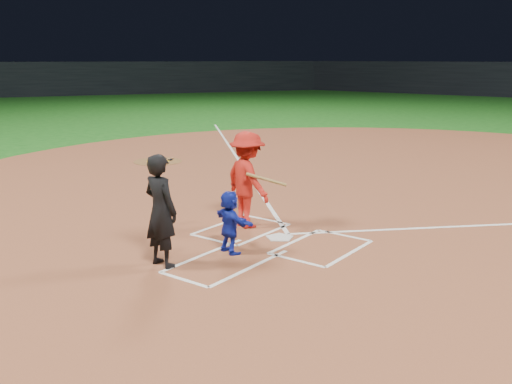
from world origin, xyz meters
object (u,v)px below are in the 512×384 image
Objects in this scene: home_plate at (280,237)px; catcher at (230,222)px; on_deck_circle at (158,161)px; batter_at_plate at (247,180)px; umpire at (161,211)px.

catcher is at bearing 79.22° from home_plate.
on_deck_circle is 8.61m from batter_at_plate.
catcher is 0.58× the size of batter_at_plate.
on_deck_circle is (-8.36, 4.64, -0.00)m from home_plate.
home_plate is at bearing -29.02° from on_deck_circle.
batter_at_plate reaches higher than home_plate.
batter_at_plate is (7.34, -4.38, 1.02)m from on_deck_circle.
umpire is at bearing 73.19° from home_plate.
batter_at_plate is at bearing -14.34° from home_plate.
home_plate is 0.30× the size of umpire.
catcher is (-0.24, -1.29, 0.59)m from home_plate.
catcher is 1.78m from batter_at_plate.
on_deck_circle is 0.83× the size of batter_at_plate.
on_deck_circle is at bearing -38.28° from umpire.
batter_at_plate reaches higher than catcher.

